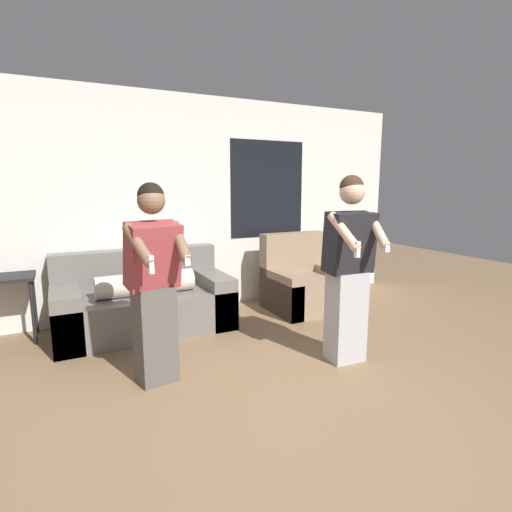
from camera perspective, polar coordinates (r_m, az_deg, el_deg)
ground_plane at (r=2.83m, az=8.90°, el=-24.52°), size 14.00×14.00×0.00m
wall_back at (r=5.13m, az=-10.78°, el=7.12°), size 6.54×0.07×2.70m
couch at (r=4.67m, az=-15.71°, el=-6.38°), size 1.86×0.96×0.87m
armchair at (r=5.27m, az=6.79°, el=-4.14°), size 0.93×0.82×0.98m
side_table at (r=4.79m, az=-32.53°, el=-3.73°), size 0.59×0.45×0.85m
person_left at (r=3.27m, az=-14.37°, el=-3.97°), size 0.46×0.54×1.62m
person_right at (r=3.66m, az=13.09°, el=-1.89°), size 0.49×0.48×1.69m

